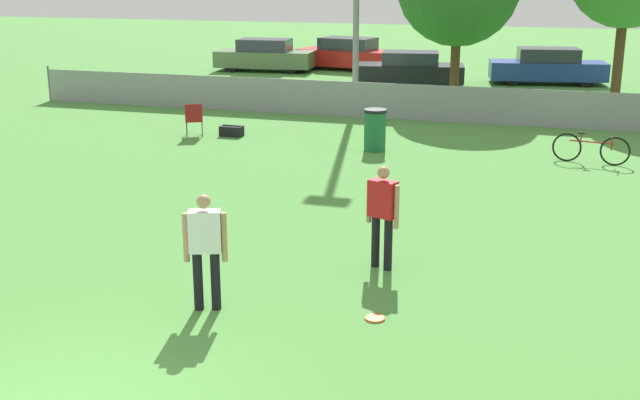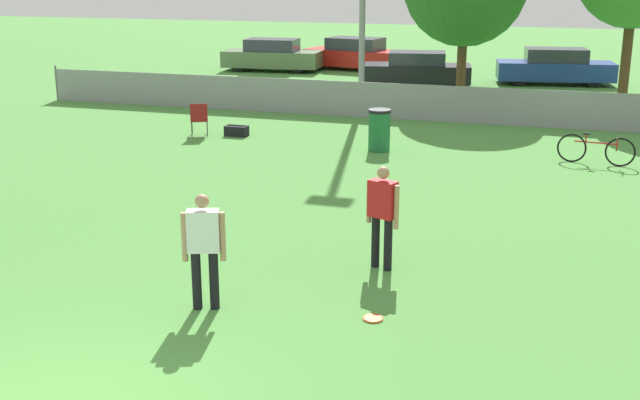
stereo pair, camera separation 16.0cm
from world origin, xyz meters
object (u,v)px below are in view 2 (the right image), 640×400
object	(u,v)px
parked_car_red	(355,54)
parked_car_dark	(417,70)
trash_bin	(379,130)
parked_car_olive	(272,56)
bicycle_sideline	(596,150)
gear_bag_sideline	(237,131)
frisbee_disc	(373,318)
folding_chair_sideline	(199,118)
parked_car_blue	(555,67)
player_defender_red	(382,210)
player_receiver_white	(204,244)

from	to	relation	value
parked_car_red	parked_car_dark	size ratio (longest dim) A/B	1.10
trash_bin	parked_car_olive	size ratio (longest dim) A/B	0.24
bicycle_sideline	gear_bag_sideline	distance (m)	9.46
frisbee_disc	parked_car_olive	bearing A→B (deg)	113.78
folding_chair_sideline	parked_car_blue	distance (m)	16.30
parked_car_olive	parked_car_dark	bearing A→B (deg)	-26.36
parked_car_olive	folding_chair_sideline	bearing A→B (deg)	-82.01
parked_car_blue	player_defender_red	bearing A→B (deg)	-104.21
frisbee_disc	parked_car_blue	xyz separation A→B (m)	(1.49, 23.84, 0.67)
player_defender_red	gear_bag_sideline	world-z (taller)	player_defender_red
parked_car_red	parked_car_blue	xyz separation A→B (m)	(8.85, -2.26, -0.00)
gear_bag_sideline	parked_car_blue	distance (m)	15.50
player_receiver_white	parked_car_red	xyz separation A→B (m)	(-5.09, 26.45, -0.25)
player_receiver_white	frisbee_disc	size ratio (longest dim) A/B	5.91
parked_car_red	folding_chair_sideline	bearing A→B (deg)	-80.61
player_receiver_white	folding_chair_sideline	world-z (taller)	player_receiver_white
folding_chair_sideline	parked_car_dark	xyz separation A→B (m)	(3.86, 11.43, 0.13)
player_receiver_white	parked_car_dark	xyz separation A→B (m)	(-1.39, 22.04, -0.29)
player_receiver_white	parked_car_blue	world-z (taller)	player_receiver_white
frisbee_disc	folding_chair_sideline	size ratio (longest dim) A/B	0.30
bicycle_sideline	folding_chair_sideline	bearing A→B (deg)	-173.65
frisbee_disc	parked_car_red	size ratio (longest dim) A/B	0.06
player_defender_red	folding_chair_sideline	distance (m)	11.04
gear_bag_sideline	player_receiver_white	bearing A→B (deg)	-68.65
gear_bag_sideline	parked_car_olive	bearing A→B (deg)	107.01
bicycle_sideline	frisbee_disc	bearing A→B (deg)	-98.73
player_defender_red	player_receiver_white	size ratio (longest dim) A/B	1.00
folding_chair_sideline	parked_car_red	bearing A→B (deg)	-115.75
parked_car_dark	parked_car_blue	bearing A→B (deg)	13.02
frisbee_disc	trash_bin	distance (m)	10.25
player_defender_red	frisbee_disc	bearing A→B (deg)	-57.48
player_defender_red	gear_bag_sideline	size ratio (longest dim) A/B	2.61
player_receiver_white	parked_car_blue	size ratio (longest dim) A/B	0.35
parked_car_olive	bicycle_sideline	bearing A→B (deg)	-51.46
gear_bag_sideline	parked_car_red	world-z (taller)	parked_car_red
player_defender_red	folding_chair_sideline	world-z (taller)	player_defender_red
player_defender_red	parked_car_red	world-z (taller)	player_defender_red
bicycle_sideline	parked_car_blue	size ratio (longest dim) A/B	0.38
parked_car_blue	bicycle_sideline	bearing A→B (deg)	-93.61
bicycle_sideline	gear_bag_sideline	xyz separation A→B (m)	(-9.45, 0.52, -0.22)
trash_bin	frisbee_disc	bearing A→B (deg)	-76.83
frisbee_disc	parked_car_olive	size ratio (longest dim) A/B	0.06
folding_chair_sideline	parked_car_dark	bearing A→B (deg)	-133.85
parked_car_olive	parked_car_blue	size ratio (longest dim) A/B	0.95
parked_car_olive	player_receiver_white	bearing A→B (deg)	-76.06
bicycle_sideline	parked_car_blue	world-z (taller)	parked_car_blue
folding_chair_sideline	bicycle_sideline	distance (m)	10.41
player_receiver_white	parked_car_dark	world-z (taller)	player_receiver_white
frisbee_disc	parked_car_olive	distance (m)	26.77
gear_bag_sideline	parked_car_red	xyz separation A→B (m)	(-0.81, 15.50, 0.55)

